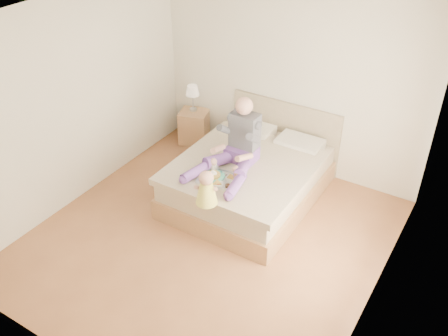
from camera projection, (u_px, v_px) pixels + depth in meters
The scene contains 7 objects.
room at pixel (212, 134), 5.31m from camera, with size 4.02×4.22×2.71m.
bed at pixel (252, 176), 6.76m from camera, with size 1.70×2.18×1.00m.
nightstand at pixel (194, 127), 8.01m from camera, with size 0.54×0.51×0.54m.
lamp at pixel (193, 92), 7.73m from camera, with size 0.21×0.21×0.42m.
adult at pixel (237, 147), 6.32m from camera, with size 0.77×1.08×0.91m.
tray at pixel (220, 177), 6.15m from camera, with size 0.52×0.42×0.14m.
baby at pixel (207, 190), 5.70m from camera, with size 0.31×0.39×0.43m.
Camera 1 is at (2.62, -3.86, 4.14)m, focal length 40.00 mm.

